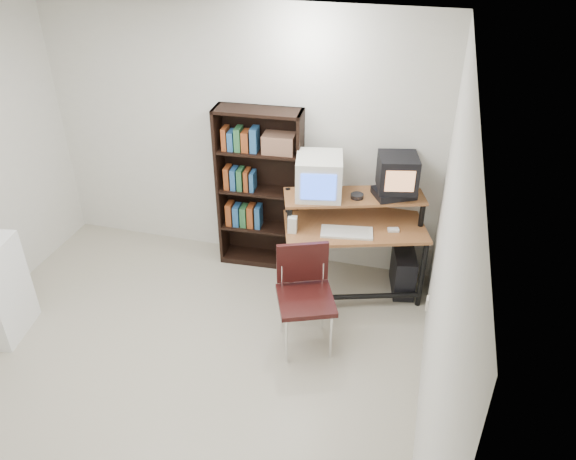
% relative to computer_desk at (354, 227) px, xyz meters
% --- Properties ---
extents(floor, '(4.00, 4.00, 0.01)m').
position_rel_computer_desk_xyz_m(floor, '(-1.24, -1.60, -0.70)').
color(floor, '#B3AB94').
rests_on(floor, ground).
extents(ceiling, '(4.00, 4.00, 0.01)m').
position_rel_computer_desk_xyz_m(ceiling, '(-1.24, -1.60, 1.90)').
color(ceiling, white).
rests_on(ceiling, back_wall).
extents(back_wall, '(4.00, 0.01, 2.60)m').
position_rel_computer_desk_xyz_m(back_wall, '(-1.24, 0.40, 0.60)').
color(back_wall, beige).
rests_on(back_wall, floor).
extents(right_wall, '(0.01, 4.00, 2.60)m').
position_rel_computer_desk_xyz_m(right_wall, '(0.76, -1.60, 0.60)').
color(right_wall, beige).
rests_on(right_wall, floor).
extents(computer_desk, '(1.43, 1.01, 0.98)m').
position_rel_computer_desk_xyz_m(computer_desk, '(0.00, 0.00, 0.00)').
color(computer_desk, '#945B30').
rests_on(computer_desk, floor).
extents(crt_monitor, '(0.48, 0.49, 0.39)m').
position_rel_computer_desk_xyz_m(crt_monitor, '(-0.36, 0.03, 0.47)').
color(crt_monitor, silver).
rests_on(crt_monitor, computer_desk).
extents(vcr, '(0.44, 0.40, 0.08)m').
position_rel_computer_desk_xyz_m(vcr, '(0.32, 0.18, 0.31)').
color(vcr, black).
rests_on(vcr, computer_desk).
extents(crt_tv, '(0.41, 0.41, 0.33)m').
position_rel_computer_desk_xyz_m(crt_tv, '(0.33, 0.20, 0.52)').
color(crt_tv, black).
rests_on(crt_tv, vcr).
extents(cd_spindle, '(0.15, 0.15, 0.05)m').
position_rel_computer_desk_xyz_m(cd_spindle, '(-0.00, 0.06, 0.30)').
color(cd_spindle, '#26262B').
rests_on(cd_spindle, computer_desk).
extents(keyboard, '(0.50, 0.28, 0.03)m').
position_rel_computer_desk_xyz_m(keyboard, '(-0.04, -0.18, 0.04)').
color(keyboard, silver).
rests_on(keyboard, computer_desk).
extents(mousepad, '(0.27, 0.24, 0.01)m').
position_rel_computer_desk_xyz_m(mousepad, '(0.36, -0.02, 0.03)').
color(mousepad, black).
rests_on(mousepad, computer_desk).
extents(mouse, '(0.11, 0.09, 0.03)m').
position_rel_computer_desk_xyz_m(mouse, '(0.36, -0.03, 0.04)').
color(mouse, white).
rests_on(mouse, mousepad).
extents(desk_speaker, '(0.09, 0.08, 0.17)m').
position_rel_computer_desk_xyz_m(desk_speaker, '(-0.52, -0.28, 0.11)').
color(desk_speaker, silver).
rests_on(desk_speaker, computer_desk).
extents(pc_tower, '(0.28, 0.48, 0.42)m').
position_rel_computer_desk_xyz_m(pc_tower, '(0.50, 0.11, -0.49)').
color(pc_tower, black).
rests_on(pc_tower, floor).
extents(school_chair, '(0.60, 0.60, 0.92)m').
position_rel_computer_desk_xyz_m(school_chair, '(-0.27, -0.84, -0.13)').
color(school_chair, black).
rests_on(school_chair, floor).
extents(bookshelf, '(0.85, 0.33, 1.68)m').
position_rel_computer_desk_xyz_m(bookshelf, '(-1.00, 0.25, 0.17)').
color(bookshelf, black).
rests_on(bookshelf, floor).
extents(wall_outlet, '(0.02, 0.08, 0.12)m').
position_rel_computer_desk_xyz_m(wall_outlet, '(0.75, -0.45, -0.40)').
color(wall_outlet, beige).
rests_on(wall_outlet, right_wall).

